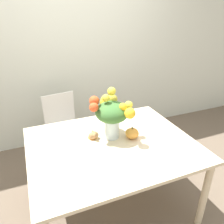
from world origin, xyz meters
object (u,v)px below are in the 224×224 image
at_px(flower_vase, 112,114).
at_px(turkey_figurine, 93,134).
at_px(pumpkin, 132,133).
at_px(dining_chair_near_window, 64,127).

bearing_deg(flower_vase, turkey_figurine, 166.77).
bearing_deg(pumpkin, flower_vase, 149.71).
xyz_separation_m(flower_vase, pumpkin, (0.16, -0.09, -0.19)).
bearing_deg(dining_chair_near_window, pumpkin, -71.63).
bearing_deg(turkey_figurine, flower_vase, -13.23).
distance_m(pumpkin, dining_chair_near_window, 1.09).
bearing_deg(dining_chair_near_window, flower_vase, -78.19).
distance_m(turkey_figurine, dining_chair_near_window, 0.87).
distance_m(flower_vase, dining_chair_near_window, 1.03).
relative_size(flower_vase, pumpkin, 3.80).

